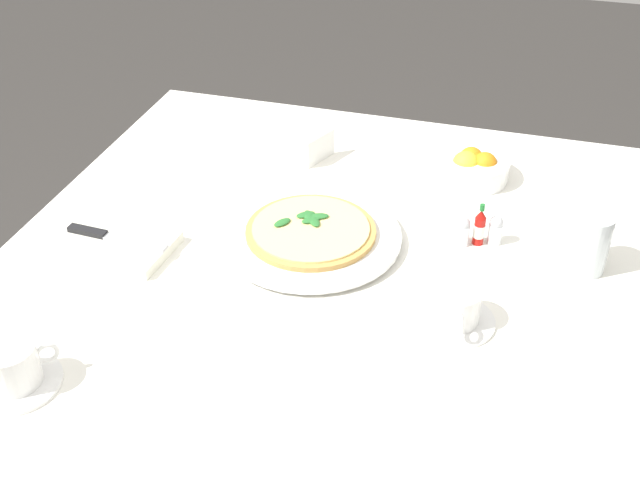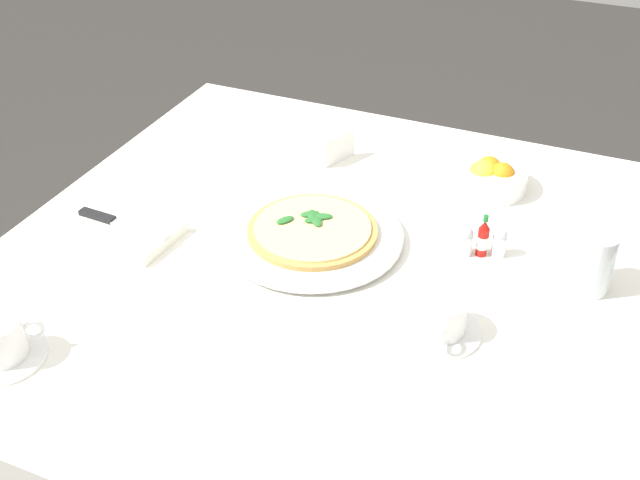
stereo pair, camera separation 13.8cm
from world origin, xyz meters
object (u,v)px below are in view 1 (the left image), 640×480
object	(u,v)px
water_glass_right_edge	(587,245)
menu_card	(321,148)
coffee_cup_left_edge	(456,308)
hot_sauce_bottle	(479,228)
salt_shaker	(495,231)
napkin_folded	(112,243)
pizza	(311,230)
pizza_plate	(311,236)
dinner_knife	(112,237)
citrus_bowl	(472,167)
coffee_cup_near_left	(13,368)
pepper_shaker	(463,232)

from	to	relation	value
water_glass_right_edge	menu_card	distance (m)	0.59
coffee_cup_left_edge	hot_sauce_bottle	xyz separation A→B (m)	(0.01, 0.23, 0.01)
coffee_cup_left_edge	salt_shaker	distance (m)	0.24
water_glass_right_edge	napkin_folded	world-z (taller)	water_glass_right_edge
pizza	water_glass_right_edge	size ratio (longest dim) A/B	2.16
pizza_plate	dinner_knife	distance (m)	0.36
citrus_bowl	salt_shaker	xyz separation A→B (m)	(0.07, -0.22, -0.00)
napkin_folded	coffee_cup_left_edge	bearing A→B (deg)	1.53
coffee_cup_near_left	citrus_bowl	distance (m)	0.95
coffee_cup_near_left	hot_sauce_bottle	world-z (taller)	hot_sauce_bottle
hot_sauce_bottle	pepper_shaker	size ratio (longest dim) A/B	1.48
pizza_plate	coffee_cup_left_edge	distance (m)	0.32
pizza	water_glass_right_edge	world-z (taller)	water_glass_right_edge
pizza_plate	pizza	bearing A→B (deg)	123.99
water_glass_right_edge	dinner_knife	world-z (taller)	water_glass_right_edge
hot_sauce_bottle	menu_card	distance (m)	0.42
salt_shaker	pepper_shaker	bearing A→B (deg)	-160.35
pizza	water_glass_right_edge	xyz separation A→B (m)	(0.48, 0.05, 0.02)
hot_sauce_bottle	pepper_shaker	distance (m)	0.03
hot_sauce_bottle	menu_card	size ratio (longest dim) A/B	0.98
coffee_cup_left_edge	citrus_bowl	size ratio (longest dim) A/B	0.87
water_glass_right_edge	pepper_shaker	bearing A→B (deg)	176.37
pepper_shaker	coffee_cup_left_edge	bearing A→B (deg)	-85.38
coffee_cup_left_edge	pepper_shaker	xyz separation A→B (m)	(-0.02, 0.22, -0.00)
dinner_knife	menu_card	bearing A→B (deg)	59.68
water_glass_right_edge	coffee_cup_left_edge	bearing A→B (deg)	-133.04
dinner_knife	napkin_folded	bearing A→B (deg)	180.00
pizza	napkin_folded	xyz separation A→B (m)	(-0.34, -0.12, -0.02)
napkin_folded	hot_sauce_bottle	bearing A→B (deg)	21.89
pizza	salt_shaker	world-z (taller)	salt_shaker
water_glass_right_edge	dinner_knife	bearing A→B (deg)	-167.98
coffee_cup_left_edge	citrus_bowl	bearing A→B (deg)	93.71
hot_sauce_bottle	coffee_cup_near_left	bearing A→B (deg)	-137.92
coffee_cup_near_left	napkin_folded	xyz separation A→B (m)	(-0.03, 0.34, -0.02)
coffee_cup_left_edge	dinner_knife	distance (m)	0.62
dinner_knife	pepper_shaker	xyz separation A→B (m)	(0.60, 0.19, 0.00)
menu_card	dinner_knife	bearing A→B (deg)	-10.51
pizza_plate	water_glass_right_edge	xyz separation A→B (m)	(0.48, 0.06, 0.04)
napkin_folded	menu_card	bearing A→B (deg)	60.99
dinner_knife	coffee_cup_left_edge	bearing A→B (deg)	-0.06
pizza	dinner_knife	world-z (taller)	pizza
water_glass_right_edge	napkin_folded	size ratio (longest dim) A/B	0.48
salt_shaker	coffee_cup_left_edge	bearing A→B (deg)	-99.06
napkin_folded	dinner_knife	distance (m)	0.01
napkin_folded	citrus_bowl	size ratio (longest dim) A/B	1.53
pizza_plate	hot_sauce_bottle	size ratio (longest dim) A/B	3.97
napkin_folded	salt_shaker	xyz separation A→B (m)	(0.66, 0.21, 0.02)
coffee_cup_left_edge	dinner_knife	world-z (taller)	coffee_cup_left_edge
coffee_cup_near_left	pepper_shaker	distance (m)	0.78
pepper_shaker	napkin_folded	bearing A→B (deg)	-162.88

